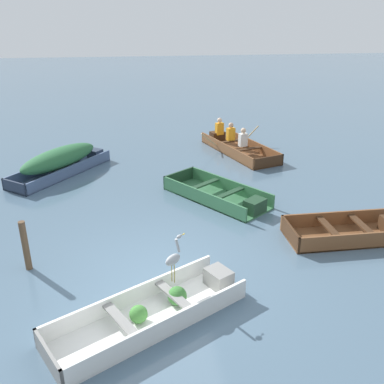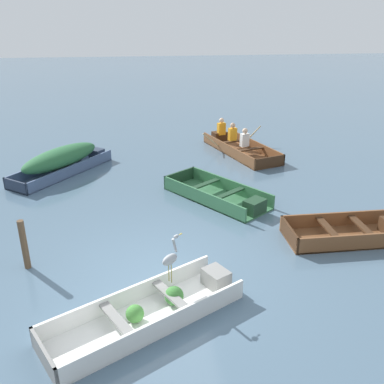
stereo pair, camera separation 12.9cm
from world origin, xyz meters
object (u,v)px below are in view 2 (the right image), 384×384
at_px(rowboat_wooden_brown_with_crew, 237,145).
at_px(mooring_post, 24,245).
at_px(dinghy_white_foreground, 154,309).
at_px(heron_on_dinghy, 170,258).
at_px(skiff_wooden_brown_outer_moored, 350,233).
at_px(skiff_slate_blue_mid_moored, 62,159).
at_px(skiff_green_near_moored, 220,196).

bearing_deg(rowboat_wooden_brown_with_crew, mooring_post, -130.07).
bearing_deg(dinghy_white_foreground, rowboat_wooden_brown_with_crew, 68.76).
bearing_deg(mooring_post, dinghy_white_foreground, -36.11).
height_order(heron_on_dinghy, mooring_post, heron_on_dinghy).
xyz_separation_m(dinghy_white_foreground, rowboat_wooden_brown_with_crew, (3.29, 8.45, 0.08)).
xyz_separation_m(skiff_wooden_brown_outer_moored, rowboat_wooden_brown_with_crew, (-1.08, 6.39, 0.08)).
relative_size(dinghy_white_foreground, skiff_wooden_brown_outer_moored, 1.33).
distance_m(skiff_wooden_brown_outer_moored, mooring_post, 6.75).
height_order(dinghy_white_foreground, skiff_slate_blue_mid_moored, skiff_slate_blue_mid_moored).
bearing_deg(mooring_post, skiff_slate_blue_mid_moored, 91.14).
distance_m(skiff_green_near_moored, skiff_slate_blue_mid_moored, 5.10).
distance_m(dinghy_white_foreground, skiff_slate_blue_mid_moored, 7.39).
xyz_separation_m(dinghy_white_foreground, mooring_post, (-2.37, 1.73, 0.38)).
relative_size(dinghy_white_foreground, skiff_green_near_moored, 1.12).
bearing_deg(dinghy_white_foreground, skiff_slate_blue_mid_moored, 109.58).
bearing_deg(skiff_wooden_brown_outer_moored, mooring_post, -177.11).
xyz_separation_m(skiff_wooden_brown_outer_moored, mooring_post, (-6.73, -0.34, 0.38)).
bearing_deg(skiff_green_near_moored, dinghy_white_foreground, -113.68).
xyz_separation_m(skiff_wooden_brown_outer_moored, heron_on_dinghy, (-4.04, -1.66, 0.70)).
relative_size(dinghy_white_foreground, skiff_slate_blue_mid_moored, 1.02).
bearing_deg(dinghy_white_foreground, skiff_wooden_brown_outer_moored, 25.38).
distance_m(skiff_slate_blue_mid_moored, mooring_post, 5.23).
bearing_deg(skiff_green_near_moored, skiff_slate_blue_mid_moored, 149.58).
distance_m(dinghy_white_foreground, rowboat_wooden_brown_with_crew, 9.07).
distance_m(skiff_slate_blue_mid_moored, heron_on_dinghy, 7.13).
distance_m(rowboat_wooden_brown_with_crew, mooring_post, 8.79).
height_order(skiff_slate_blue_mid_moored, heron_on_dinghy, heron_on_dinghy).
distance_m(skiff_slate_blue_mid_moored, rowboat_wooden_brown_with_crew, 5.96).
xyz_separation_m(skiff_green_near_moored, skiff_slate_blue_mid_moored, (-4.39, 2.58, 0.31)).
xyz_separation_m(dinghy_white_foreground, skiff_wooden_brown_outer_moored, (4.36, 2.07, -0.00)).
height_order(skiff_green_near_moored, rowboat_wooden_brown_with_crew, rowboat_wooden_brown_with_crew).
height_order(skiff_green_near_moored, skiff_wooden_brown_outer_moored, skiff_green_near_moored).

